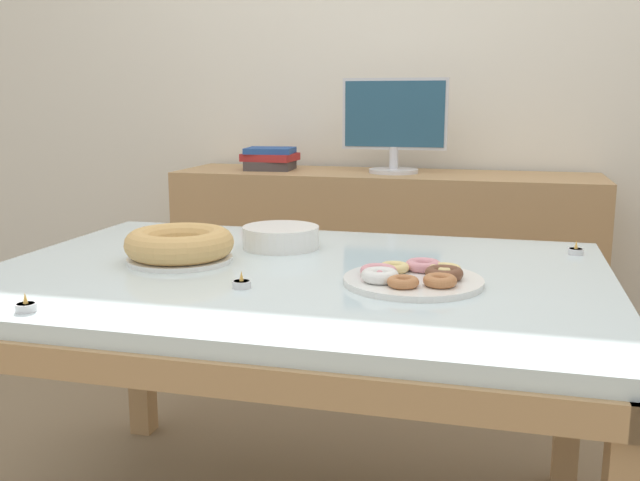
% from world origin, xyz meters
% --- Properties ---
extents(wall_back, '(8.00, 0.10, 2.60)m').
position_xyz_m(wall_back, '(0.00, 1.59, 1.30)').
color(wall_back, silver).
rests_on(wall_back, ground).
extents(dining_table, '(1.51, 1.08, 0.73)m').
position_xyz_m(dining_table, '(0.00, 0.00, 0.65)').
color(dining_table, silver).
rests_on(dining_table, ground).
extents(sideboard, '(1.72, 0.44, 0.84)m').
position_xyz_m(sideboard, '(0.00, 1.29, 0.42)').
color(sideboard, tan).
rests_on(sideboard, ground).
extents(computer_monitor, '(0.42, 0.20, 0.38)m').
position_xyz_m(computer_monitor, '(0.04, 1.29, 1.03)').
color(computer_monitor, silver).
rests_on(computer_monitor, sideboard).
extents(book_stack, '(0.22, 0.19, 0.09)m').
position_xyz_m(book_stack, '(-0.49, 1.29, 0.88)').
color(book_stack, '#3F3838').
rests_on(book_stack, sideboard).
extents(cake_chocolate_round, '(0.27, 0.27, 0.08)m').
position_xyz_m(cake_chocolate_round, '(-0.30, 0.01, 0.77)').
color(cake_chocolate_round, white).
rests_on(cake_chocolate_round, dining_table).
extents(pastry_platter, '(0.31, 0.31, 0.04)m').
position_xyz_m(pastry_platter, '(0.29, -0.06, 0.74)').
color(pastry_platter, white).
rests_on(pastry_platter, dining_table).
extents(plate_stack, '(0.21, 0.21, 0.06)m').
position_xyz_m(plate_stack, '(-0.11, 0.24, 0.76)').
color(plate_stack, white).
rests_on(plate_stack, dining_table).
extents(tealight_left_edge, '(0.04, 0.04, 0.04)m').
position_xyz_m(tealight_left_edge, '(-0.06, -0.19, 0.74)').
color(tealight_left_edge, silver).
rests_on(tealight_left_edge, dining_table).
extents(tealight_near_cakes, '(0.04, 0.04, 0.04)m').
position_xyz_m(tealight_near_cakes, '(-0.40, -0.46, 0.74)').
color(tealight_near_cakes, silver).
rests_on(tealight_near_cakes, dining_table).
extents(tealight_right_edge, '(0.04, 0.04, 0.04)m').
position_xyz_m(tealight_right_edge, '(0.67, 0.35, 0.74)').
color(tealight_right_edge, silver).
rests_on(tealight_right_edge, dining_table).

